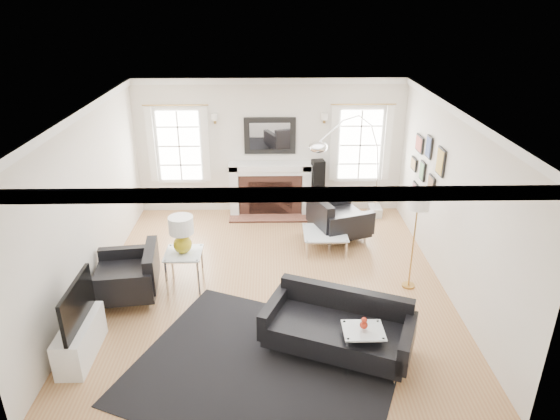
{
  "coord_description": "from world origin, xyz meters",
  "views": [
    {
      "loc": [
        0.0,
        -6.92,
        4.33
      ],
      "look_at": [
        0.15,
        0.3,
        1.16
      ],
      "focal_mm": 32.0,
      "sensor_mm": 36.0,
      "label": 1
    }
  ],
  "objects_px": {
    "arc_floor_lamp": "(350,168)",
    "fireplace": "(270,190)",
    "gourd_lamp": "(182,232)",
    "armchair_right": "(336,220)",
    "armchair_left": "(130,277)",
    "sofa": "(339,327)",
    "coffee_table": "(325,234)"
  },
  "relations": [
    {
      "from": "armchair_right",
      "to": "armchair_left",
      "type": "bearing_deg",
      "value": -149.73
    },
    {
      "from": "armchair_right",
      "to": "arc_floor_lamp",
      "type": "distance_m",
      "value": 1.03
    },
    {
      "from": "armchair_left",
      "to": "armchair_right",
      "type": "bearing_deg",
      "value": 30.27
    },
    {
      "from": "fireplace",
      "to": "armchair_left",
      "type": "xyz_separation_m",
      "value": [
        -2.13,
        -3.17,
        -0.16
      ]
    },
    {
      "from": "fireplace",
      "to": "gourd_lamp",
      "type": "xyz_separation_m",
      "value": [
        -1.36,
        -2.87,
        0.43
      ]
    },
    {
      "from": "fireplace",
      "to": "arc_floor_lamp",
      "type": "bearing_deg",
      "value": -25.42
    },
    {
      "from": "coffee_table",
      "to": "arc_floor_lamp",
      "type": "height_order",
      "value": "arc_floor_lamp"
    },
    {
      "from": "armchair_left",
      "to": "gourd_lamp",
      "type": "height_order",
      "value": "gourd_lamp"
    },
    {
      "from": "coffee_table",
      "to": "gourd_lamp",
      "type": "bearing_deg",
      "value": -152.25
    },
    {
      "from": "fireplace",
      "to": "sofa",
      "type": "bearing_deg",
      "value": -78.79
    },
    {
      "from": "armchair_left",
      "to": "arc_floor_lamp",
      "type": "relative_size",
      "value": 0.49
    },
    {
      "from": "sofa",
      "to": "gourd_lamp",
      "type": "relative_size",
      "value": 3.42
    },
    {
      "from": "armchair_right",
      "to": "coffee_table",
      "type": "relative_size",
      "value": 1.67
    },
    {
      "from": "armchair_right",
      "to": "gourd_lamp",
      "type": "distance_m",
      "value": 3.13
    },
    {
      "from": "sofa",
      "to": "coffee_table",
      "type": "height_order",
      "value": "sofa"
    },
    {
      "from": "sofa",
      "to": "arc_floor_lamp",
      "type": "bearing_deg",
      "value": 80.06
    },
    {
      "from": "arc_floor_lamp",
      "to": "fireplace",
      "type": "bearing_deg",
      "value": 154.58
    },
    {
      "from": "armchair_left",
      "to": "arc_floor_lamp",
      "type": "height_order",
      "value": "arc_floor_lamp"
    },
    {
      "from": "coffee_table",
      "to": "arc_floor_lamp",
      "type": "relative_size",
      "value": 0.33
    },
    {
      "from": "gourd_lamp",
      "to": "fireplace",
      "type": "bearing_deg",
      "value": 64.66
    },
    {
      "from": "coffee_table",
      "to": "fireplace",
      "type": "bearing_deg",
      "value": 120.98
    },
    {
      "from": "arc_floor_lamp",
      "to": "coffee_table",
      "type": "bearing_deg",
      "value": -120.52
    },
    {
      "from": "gourd_lamp",
      "to": "coffee_table",
      "type": "bearing_deg",
      "value": 27.75
    },
    {
      "from": "sofa",
      "to": "gourd_lamp",
      "type": "distance_m",
      "value": 2.79
    },
    {
      "from": "sofa",
      "to": "armchair_right",
      "type": "distance_m",
      "value": 3.22
    },
    {
      "from": "armchair_left",
      "to": "coffee_table",
      "type": "height_order",
      "value": "armchair_left"
    },
    {
      "from": "armchair_right",
      "to": "arc_floor_lamp",
      "type": "relative_size",
      "value": 0.56
    },
    {
      "from": "fireplace",
      "to": "armchair_right",
      "type": "height_order",
      "value": "fireplace"
    },
    {
      "from": "fireplace",
      "to": "coffee_table",
      "type": "xyz_separation_m",
      "value": [
        0.98,
        -1.64,
        -0.23
      ]
    },
    {
      "from": "armchair_left",
      "to": "coffee_table",
      "type": "xyz_separation_m",
      "value": [
        3.11,
        1.54,
        -0.07
      ]
    },
    {
      "from": "gourd_lamp",
      "to": "arc_floor_lamp",
      "type": "height_order",
      "value": "arc_floor_lamp"
    },
    {
      "from": "armchair_right",
      "to": "arc_floor_lamp",
      "type": "height_order",
      "value": "arc_floor_lamp"
    }
  ]
}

